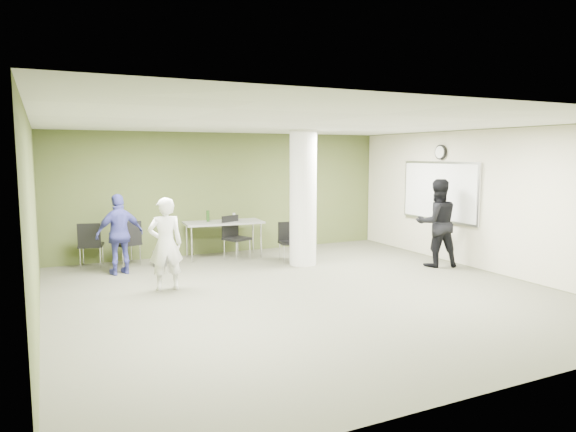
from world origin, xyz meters
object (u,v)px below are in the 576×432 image
folding_table (223,224)px  man_black (437,223)px  man_blue (120,234)px  woman_white (166,244)px  chair_back_left (90,242)px

folding_table → man_black: 4.59m
man_blue → woman_white: bearing=97.3°
folding_table → chair_back_left: bearing=-179.4°
man_blue → folding_table: bearing=-176.0°
woman_white → man_black: 5.47m
woman_white → man_blue: size_ratio=1.02×
chair_back_left → woman_white: woman_white is taller
chair_back_left → man_black: size_ratio=0.52×
woman_white → man_blue: woman_white is taller
woman_white → folding_table: bearing=-126.4°
folding_table → man_blue: man_blue is taller
woman_white → chair_back_left: bearing=-64.8°
woman_white → man_blue: (-0.54, 1.55, -0.02)m
woman_white → man_blue: 1.64m
chair_back_left → man_blue: bearing=132.2°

